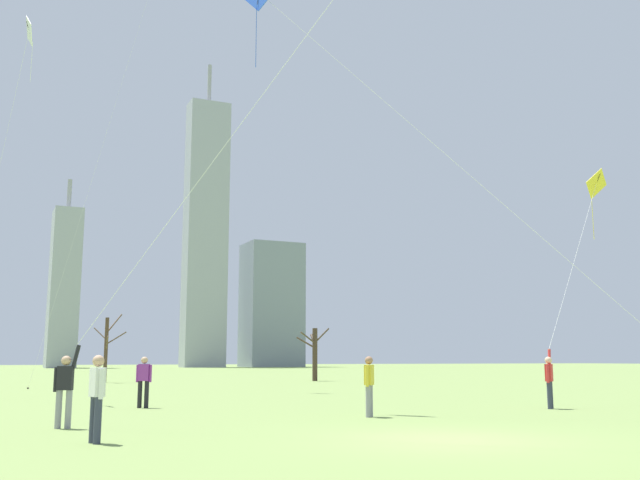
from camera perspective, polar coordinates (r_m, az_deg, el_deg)
The scene contains 13 objects.
ground_plane at distance 14.72m, azimuth 10.12°, elevation -15.26°, with size 400.00×400.00×0.00m, color #7A934C.
kite_flyer_far_back_green at distance 16.77m, azimuth -13.65°, elevation -2.62°, with size 8.55×7.21×15.18m.
kite_flyer_foreground_right_blue at distance 20.76m, azimuth 17.12°, elevation -1.18°, with size 8.68×9.94×14.84m.
kite_flyer_midfield_center_yellow at distance 25.64m, azimuth 18.47°, elevation -6.88°, with size 6.85×3.71×9.26m.
bystander_far_off_by_trees at distance 14.41m, azimuth -17.21°, elevation -11.52°, with size 0.27×0.50×1.62m.
bystander_strolling_midfield at distance 20.02m, azimuth 3.90°, elevation -11.20°, with size 0.38×0.40×1.62m.
bystander_watching_nearby at distance 24.29m, azimuth -13.75°, elevation -10.63°, with size 0.46×0.34×1.62m.
distant_kite_high_overhead_white at distance 32.40m, azimuth -22.35°, elevation 13.21°, with size 2.23×6.39×15.18m.
bare_tree_right_of_center at distance 52.66m, azimuth -0.44°, elevation -8.81°, with size 2.71×2.00×3.81m.
bare_tree_far_right_edge at distance 50.82m, azimuth -16.50°, elevation -8.12°, with size 2.01×2.01×4.63m.
skyline_mid_tower_left at distance 139.24m, azimuth -19.57°, elevation -3.55°, with size 5.04×7.63×34.57m.
skyline_squat_block at distance 144.14m, azimuth -9.03°, elevation 0.67°, with size 8.02×5.01×61.14m.
skyline_mid_tower_right at distance 148.05m, azimuth -3.84°, elevation -5.13°, with size 11.24×9.14×24.99m.
Camera 1 is at (-8.27, -12.08, 1.54)m, focal length 40.52 mm.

